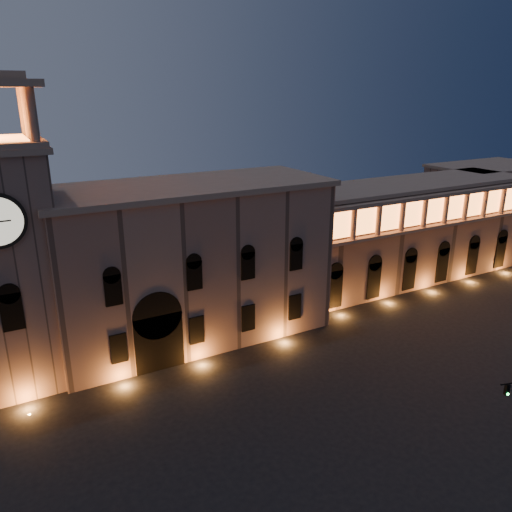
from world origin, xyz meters
The scene contains 5 objects.
ground centered at (0.00, 0.00, 0.00)m, with size 160.00×160.00×0.00m, color black.
government_building centered at (-2.08, 21.93, 8.77)m, with size 30.80×12.80×17.60m.
clock_tower centered at (-20.50, 20.98, 12.50)m, with size 9.80×9.80×32.40m.
colonnade_wing centered at (32.00, 23.92, 7.33)m, with size 40.60×11.50×14.50m.
secondary_building centered at (58.00, 30.00, 7.00)m, with size 20.00×12.00×14.00m, color #7B5B4F.
Camera 1 is at (-20.82, -27.57, 26.98)m, focal length 35.00 mm.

